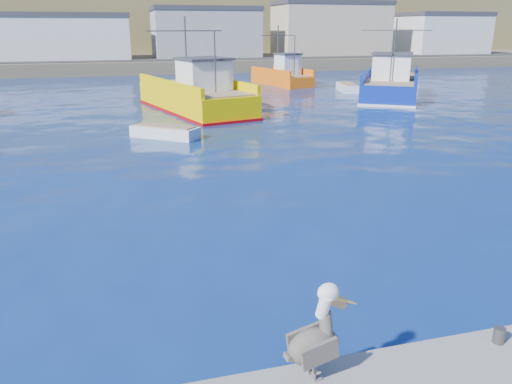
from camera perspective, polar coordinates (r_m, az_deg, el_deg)
ground at (r=11.66m, az=2.62°, el=-11.78°), size 260.00×260.00×0.00m
dock_bollards at (r=8.91m, az=13.65°, el=-17.93°), size 36.20×0.20×0.30m
far_shore at (r=118.87m, az=-14.65°, el=19.27°), size 200.00×81.00×24.00m
trawler_yellow_b at (r=37.24m, az=-6.89°, el=10.88°), size 7.36×13.21×6.67m
trawler_blue at (r=45.79m, az=15.18°, el=11.75°), size 10.35×12.83×6.66m
boat_orange at (r=54.22m, az=3.10°, el=13.18°), size 4.85×8.50×6.04m
skiff_mid at (r=28.34m, az=-10.35°, el=6.67°), size 3.83×3.43×0.83m
skiff_far at (r=49.65m, az=10.42°, el=11.60°), size 2.37×4.41×0.91m
pelican at (r=8.23m, az=6.94°, el=-16.26°), size 1.31×0.66×1.62m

